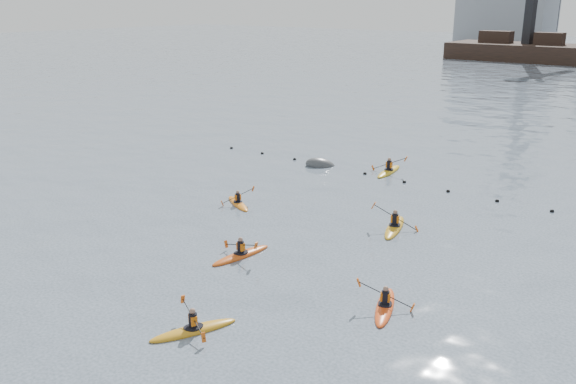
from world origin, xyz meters
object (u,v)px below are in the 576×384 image
object	(u,v)px
kayaker_1	(193,329)
kayaker_5	(389,171)
kayaker_3	(395,226)
kayaker_0	(241,254)
mooring_buoy	(321,166)
kayaker_4	(385,306)
kayaker_2	(238,203)

from	to	relation	value
kayaker_1	kayaker_5	bearing A→B (deg)	125.58
kayaker_3	kayaker_5	distance (m)	10.62
kayaker_0	kayaker_3	size ratio (longest dim) A/B	0.93
kayaker_3	mooring_buoy	world-z (taller)	kayaker_3
kayaker_4	mooring_buoy	xyz separation A→B (m)	(-13.71, 15.42, -0.10)
kayaker_2	kayaker_3	world-z (taller)	kayaker_3
kayaker_2	kayaker_5	distance (m)	11.73
kayaker_1	kayaker_4	size ratio (longest dim) A/B	0.99
kayaker_0	kayaker_1	xyz separation A→B (m)	(3.08, -5.89, -0.00)
kayaker_0	kayaker_2	bearing A→B (deg)	140.82
kayaker_3	kayaker_5	bearing A→B (deg)	103.27
kayaker_0	kayaker_2	size ratio (longest dim) A/B	1.17
kayaker_1	mooring_buoy	distance (m)	22.98
kayaker_0	mooring_buoy	bearing A→B (deg)	119.67
kayaker_2	mooring_buoy	distance (m)	9.85
kayaker_2	mooring_buoy	size ratio (longest dim) A/B	1.33
kayaker_0	kayaker_4	world-z (taller)	kayaker_4
kayaker_2	mooring_buoy	bearing A→B (deg)	35.46
kayaker_4	mooring_buoy	distance (m)	20.64
kayaker_1	kayaker_2	bearing A→B (deg)	149.74
kayaker_3	kayaker_0	bearing A→B (deg)	-134.28
kayaker_1	mooring_buoy	bearing A→B (deg)	137.62
kayaker_1	kayaker_5	distance (m)	22.93
kayaker_3	kayaker_1	bearing A→B (deg)	-110.20
kayaker_0	kayaker_3	xyz separation A→B (m)	(3.80, 7.40, 0.01)
kayaker_4	mooring_buoy	bearing A→B (deg)	-70.62
kayaker_3	kayaker_4	bearing A→B (deg)	-81.17
kayaker_0	kayaker_5	distance (m)	16.63
kayaker_3	kayaker_4	distance (m)	8.54
mooring_buoy	kayaker_2	bearing A→B (deg)	-83.46
kayaker_1	kayaker_4	xyz separation A→B (m)	(4.45, 5.61, 0.00)
kayaker_0	kayaker_2	xyz separation A→B (m)	(-5.06, 5.36, -0.01)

